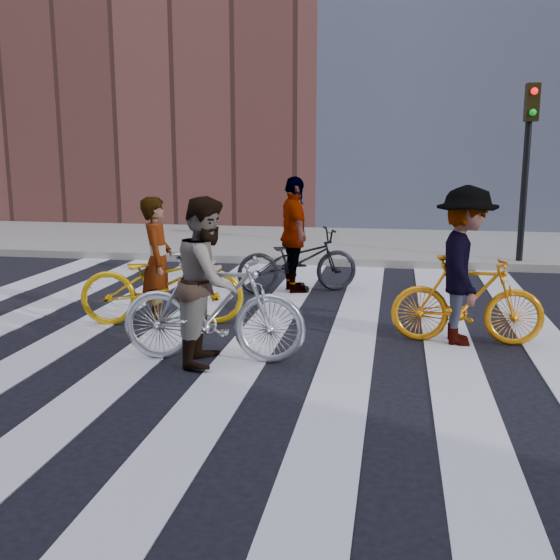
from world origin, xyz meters
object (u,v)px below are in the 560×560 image
(traffic_signal, at_px, (528,144))
(rider_left, at_px, (158,261))
(bike_yellow_right, at_px, (467,300))
(rider_right, at_px, (464,266))
(bike_yellow_left, at_px, (162,283))
(rider_rear, at_px, (294,235))
(rider_mid, at_px, (208,281))
(bike_dark_rear, at_px, (297,261))
(bike_silver_mid, at_px, (213,308))

(traffic_signal, distance_m, rider_left, 7.28)
(bike_yellow_right, xyz_separation_m, rider_right, (-0.05, -0.00, 0.39))
(traffic_signal, distance_m, bike_yellow_right, 5.57)
(bike_yellow_left, relative_size, rider_right, 1.13)
(rider_rear, bearing_deg, rider_left, 124.99)
(rider_mid, distance_m, rider_right, 2.89)
(traffic_signal, distance_m, rider_mid, 7.62)
(bike_dark_rear, relative_size, rider_right, 1.05)
(bike_dark_rear, xyz_separation_m, rider_right, (2.26, -2.39, 0.40))
(rider_mid, bearing_deg, bike_yellow_right, -70.16)
(bike_yellow_left, bearing_deg, bike_dark_rear, -46.04)
(rider_right, height_order, rider_rear, rider_right)
(bike_dark_rear, distance_m, rider_right, 3.31)
(bike_yellow_right, xyz_separation_m, rider_rear, (-2.36, 2.39, 0.39))
(bike_yellow_left, height_order, bike_silver_mid, bike_silver_mid)
(bike_silver_mid, bearing_deg, bike_dark_rear, -8.66)
(rider_left, bearing_deg, bike_silver_mid, -154.27)
(rider_rear, bearing_deg, bike_yellow_left, 125.93)
(bike_yellow_right, height_order, bike_dark_rear, bike_yellow_right)
(bike_silver_mid, xyz_separation_m, rider_left, (-1.10, 1.35, 0.23))
(bike_yellow_right, relative_size, rider_right, 0.94)
(bike_silver_mid, distance_m, rider_right, 2.86)
(rider_left, bearing_deg, bike_dark_rear, -46.96)
(bike_yellow_left, height_order, bike_dark_rear, bike_yellow_left)
(bike_yellow_right, height_order, rider_rear, rider_rear)
(bike_dark_rear, relative_size, rider_mid, 1.10)
(bike_yellow_left, distance_m, rider_right, 3.68)
(bike_yellow_right, relative_size, rider_mid, 0.98)
(bike_yellow_right, bearing_deg, traffic_signal, -15.54)
(rider_left, xyz_separation_m, rider_rear, (1.40, 2.18, 0.09))
(bike_yellow_right, bearing_deg, rider_rear, 45.14)
(rider_mid, bearing_deg, bike_silver_mid, -93.02)
(bike_yellow_right, distance_m, rider_right, 0.39)
(bike_yellow_left, distance_m, bike_yellow_right, 3.71)
(bike_yellow_left, bearing_deg, rider_left, 76.63)
(rider_left, bearing_deg, bike_yellow_right, -106.59)
(rider_left, bearing_deg, rider_rear, -46.04)
(bike_silver_mid, bearing_deg, traffic_signal, -36.56)
(rider_right, bearing_deg, bike_dark_rear, 43.90)
(traffic_signal, relative_size, rider_rear, 1.86)
(bike_silver_mid, xyz_separation_m, rider_right, (2.61, 1.14, 0.32))
(traffic_signal, relative_size, bike_yellow_left, 1.63)
(traffic_signal, bearing_deg, rider_right, -106.60)
(traffic_signal, relative_size, bike_silver_mid, 1.73)
(rider_mid, bearing_deg, traffic_signal, -36.88)
(traffic_signal, distance_m, rider_right, 5.47)
(bike_silver_mid, relative_size, rider_mid, 1.11)
(rider_left, bearing_deg, rider_mid, -155.57)
(bike_yellow_right, relative_size, rider_left, 1.05)
(rider_mid, bearing_deg, bike_yellow_left, 33.43)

